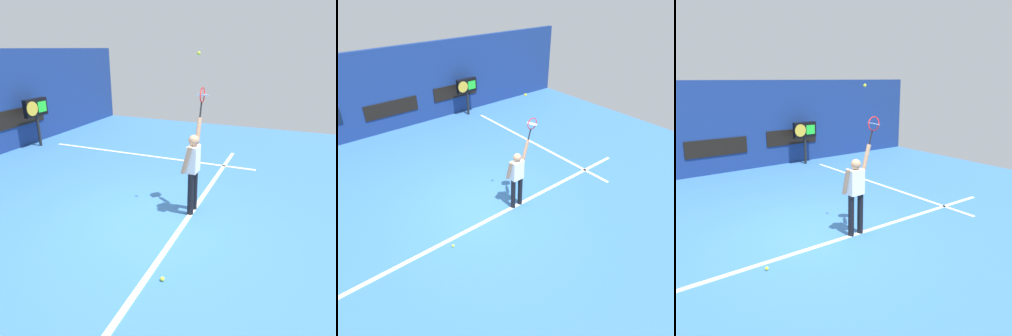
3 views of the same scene
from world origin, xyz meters
The scene contains 9 objects.
ground_plane centered at (0.00, 0.00, 0.00)m, with size 18.00×18.00×0.00m, color #3870B2.
sponsor_banner_starboard centered at (3.00, 6.45, 1.05)m, with size 2.20×0.03×0.60m, color black.
court_baseline centered at (0.00, -0.58, 0.01)m, with size 10.00×0.10×0.01m, color white.
court_sideline centered at (3.69, 2.00, 0.01)m, with size 0.10×7.00×0.01m, color white.
tennis_player centered at (0.69, -0.56, 1.01)m, with size 0.64×0.31×1.98m.
tennis_racket centered at (1.15, -0.56, 2.36)m, with size 0.39×0.27×0.63m.
tennis_ball centered at (0.92, -0.53, 3.19)m, with size 0.07×0.07×0.07m, color #CCE033.
scoreboard_clock centered at (3.31, 5.98, 1.29)m, with size 0.96×0.20×1.67m.
spare_ball centered at (-1.54, -0.83, 0.03)m, with size 0.07×0.07×0.07m, color #CCE033.
Camera 1 is at (-5.09, -2.37, 3.29)m, focal length 33.96 mm.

